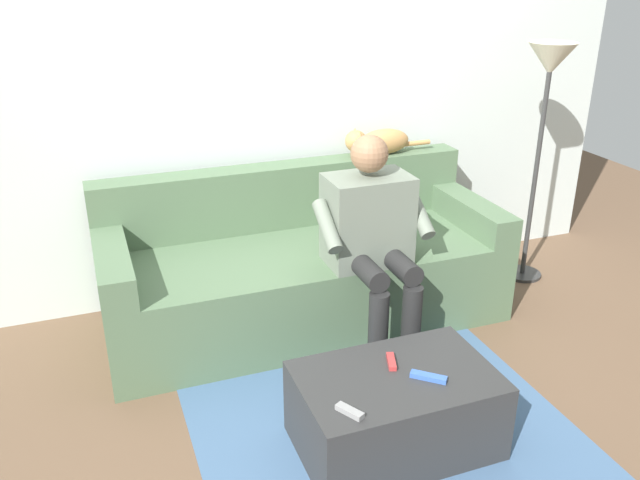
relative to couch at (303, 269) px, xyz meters
The scene contains 11 objects.
ground_plane 0.79m from the couch, 90.00° to the left, with size 8.00×8.00×0.00m, color brown.
back_wall 1.10m from the couch, 90.00° to the right, with size 4.59×0.06×2.56m, color silver.
couch is the anchor object (origin of this frame).
coffee_table 1.19m from the couch, 90.00° to the left, with size 0.82×0.52×0.35m.
person_solo_seated 0.59m from the couch, 120.68° to the left, with size 0.58×0.55×1.13m.
cat_on_backrest 0.90m from the couch, 152.85° to the right, with size 0.56×0.14×0.17m.
remote_red 1.10m from the couch, 90.78° to the left, with size 0.11×0.03×0.02m, color #B73333.
remote_blue 1.26m from the couch, 94.90° to the left, with size 0.15×0.04×0.02m, color #3860B7.
remote_gray 1.37m from the couch, 78.30° to the left, with size 0.12×0.03×0.02m, color gray.
floor_rug 1.09m from the couch, 90.00° to the left, with size 1.62×1.63×0.01m, color #426084.
floor_lamp 1.79m from the couch, behind, with size 0.28×0.28×1.48m.
Camera 1 is at (1.09, 3.05, 1.93)m, focal length 36.97 mm.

